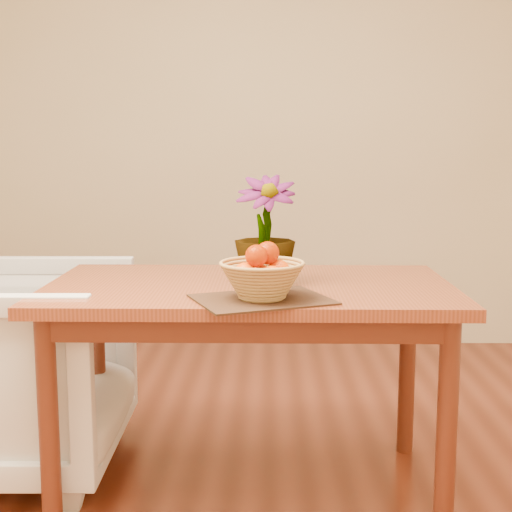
{
  "coord_description": "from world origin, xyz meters",
  "views": [
    {
      "loc": [
        0.07,
        -2.13,
        1.21
      ],
      "look_at": [
        0.03,
        0.1,
        0.88
      ],
      "focal_mm": 50.0,
      "sensor_mm": 36.0,
      "label": 1
    }
  ],
  "objects_px": {
    "potted_plant": "(265,230)",
    "armchair": "(8,358)",
    "table": "(249,308)",
    "wicker_basket": "(262,282)"
  },
  "relations": [
    {
      "from": "potted_plant",
      "to": "armchair",
      "type": "relative_size",
      "value": 0.43
    },
    {
      "from": "wicker_basket",
      "to": "potted_plant",
      "type": "bearing_deg",
      "value": 88.56
    },
    {
      "from": "potted_plant",
      "to": "armchair",
      "type": "bearing_deg",
      "value": 172.21
    },
    {
      "from": "table",
      "to": "potted_plant",
      "type": "height_order",
      "value": "potted_plant"
    },
    {
      "from": "armchair",
      "to": "wicker_basket",
      "type": "bearing_deg",
      "value": -114.66
    },
    {
      "from": "table",
      "to": "wicker_basket",
      "type": "bearing_deg",
      "value": -80.51
    },
    {
      "from": "wicker_basket",
      "to": "armchair",
      "type": "xyz_separation_m",
      "value": [
        -0.96,
        0.42,
        -0.38
      ]
    },
    {
      "from": "table",
      "to": "armchair",
      "type": "relative_size",
      "value": 1.62
    },
    {
      "from": "wicker_basket",
      "to": "potted_plant",
      "type": "relative_size",
      "value": 0.7
    },
    {
      "from": "potted_plant",
      "to": "table",
      "type": "bearing_deg",
      "value": 172.75
    }
  ]
}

